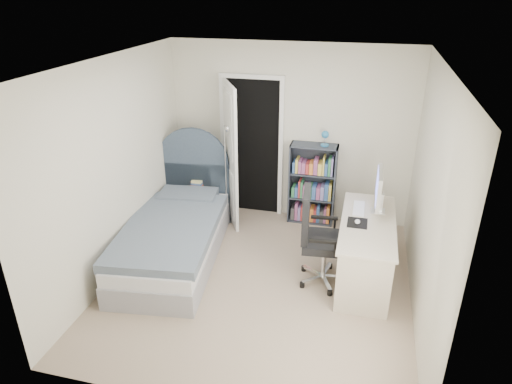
% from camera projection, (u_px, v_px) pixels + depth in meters
% --- Properties ---
extents(room_shell, '(3.50, 3.70, 2.60)m').
position_uv_depth(room_shell, '(260.00, 184.00, 4.81)').
color(room_shell, gray).
rests_on(room_shell, ground).
extents(door, '(0.92, 0.75, 2.06)m').
position_uv_depth(door, '(238.00, 151.00, 6.41)').
color(door, black).
rests_on(door, ground).
extents(bed, '(1.31, 2.36, 1.38)m').
position_uv_depth(bed, '(176.00, 233.00, 5.75)').
color(bed, gray).
rests_on(bed, ground).
extents(nightstand, '(0.43, 0.43, 0.62)m').
position_uv_depth(nightstand, '(202.00, 192.00, 6.62)').
color(nightstand, tan).
rests_on(nightstand, ground).
extents(floor_lamp, '(0.21, 0.21, 1.47)m').
position_uv_depth(floor_lamp, '(227.00, 185.00, 6.41)').
color(floor_lamp, silver).
rests_on(floor_lamp, ground).
extents(bookcase, '(0.65, 0.28, 1.39)m').
position_uv_depth(bookcase, '(313.00, 187.00, 6.49)').
color(bookcase, '#323844').
rests_on(bookcase, ground).
extents(desk, '(0.61, 1.51, 1.24)m').
position_uv_depth(desk, '(366.00, 247.00, 5.28)').
color(desk, beige).
rests_on(desk, ground).
extents(office_chair, '(0.60, 0.62, 1.14)m').
position_uv_depth(office_chair, '(317.00, 233.00, 5.12)').
color(office_chair, silver).
rests_on(office_chair, ground).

